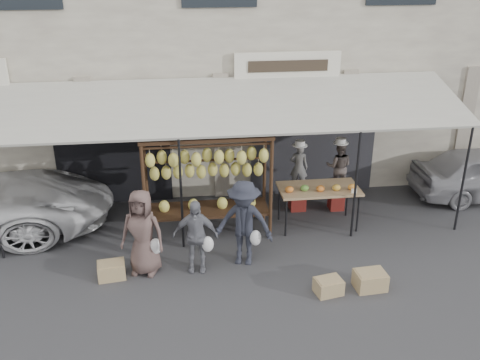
# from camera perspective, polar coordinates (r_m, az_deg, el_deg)

# --- Properties ---
(ground_plane) EXTENTS (90.00, 90.00, 0.00)m
(ground_plane) POSITION_cam_1_polar(r_m,az_deg,el_deg) (10.05, -0.04, -10.07)
(ground_plane) COLOR #2D2D30
(shophouse) EXTENTS (24.00, 6.15, 7.30)m
(shophouse) POSITION_cam_1_polar(r_m,az_deg,el_deg) (14.95, -3.23, 16.17)
(shophouse) COLOR beige
(shophouse) RESTS_ON ground_plane
(awning) EXTENTS (10.00, 2.35, 2.92)m
(awning) POSITION_cam_1_polar(r_m,az_deg,el_deg) (11.04, -1.46, 7.84)
(awning) COLOR #B9B7A9
(awning) RESTS_ON ground_plane
(banana_rack) EXTENTS (2.60, 0.90, 2.24)m
(banana_rack) POSITION_cam_1_polar(r_m,az_deg,el_deg) (10.70, -3.55, 1.61)
(banana_rack) COLOR #3A2616
(banana_rack) RESTS_ON ground_plane
(produce_table) EXTENTS (1.70, 0.90, 1.04)m
(produce_table) POSITION_cam_1_polar(r_m,az_deg,el_deg) (11.40, 8.44, -1.03)
(produce_table) COLOR #9E8154
(produce_table) RESTS_ON ground_plane
(vendor_left) EXTENTS (0.46, 0.37, 1.10)m
(vendor_left) POSITION_cam_1_polar(r_m,az_deg,el_deg) (12.04, 6.29, 1.37)
(vendor_left) COLOR #605F5E
(vendor_left) RESTS_ON stool_left
(vendor_right) EXTENTS (0.69, 0.61, 1.20)m
(vendor_right) POSITION_cam_1_polar(r_m,az_deg,el_deg) (12.19, 10.49, 1.40)
(vendor_right) COLOR #534946
(vendor_right) RESTS_ON stool_right
(customer_left) EXTENTS (0.92, 0.74, 1.65)m
(customer_left) POSITION_cam_1_polar(r_m,az_deg,el_deg) (9.88, -10.36, -5.53)
(customer_left) COLOR brown
(customer_left) RESTS_ON ground_plane
(customer_mid) EXTENTS (0.87, 0.44, 1.42)m
(customer_mid) POSITION_cam_1_polar(r_m,az_deg,el_deg) (9.88, -4.78, -5.96)
(customer_mid) COLOR slate
(customer_mid) RESTS_ON ground_plane
(customer_right) EXTENTS (1.23, 0.92, 1.69)m
(customer_right) POSITION_cam_1_polar(r_m,az_deg,el_deg) (9.98, 0.40, -4.65)
(customer_right) COLOR #252832
(customer_right) RESTS_ON ground_plane
(stool_left) EXTENTS (0.40, 0.40, 0.49)m
(stool_left) POSITION_cam_1_polar(r_m,az_deg,el_deg) (12.36, 6.13, -2.06)
(stool_left) COLOR maroon
(stool_left) RESTS_ON ground_plane
(stool_right) EXTENTS (0.38, 0.38, 0.45)m
(stool_right) POSITION_cam_1_polar(r_m,az_deg,el_deg) (12.51, 10.22, -2.09)
(stool_right) COLOR maroon
(stool_right) RESTS_ON ground_plane
(crate_near_a) EXTENTS (0.52, 0.43, 0.27)m
(crate_near_a) POSITION_cam_1_polar(r_m,az_deg,el_deg) (9.63, 9.42, -11.12)
(crate_near_a) COLOR tan
(crate_near_a) RESTS_ON ground_plane
(crate_near_b) EXTENTS (0.56, 0.44, 0.32)m
(crate_near_b) POSITION_cam_1_polar(r_m,az_deg,el_deg) (9.89, 13.71, -10.35)
(crate_near_b) COLOR tan
(crate_near_b) RESTS_ON ground_plane
(crate_far) EXTENTS (0.53, 0.43, 0.29)m
(crate_far) POSITION_cam_1_polar(r_m,az_deg,el_deg) (10.18, -13.55, -9.35)
(crate_far) COLOR tan
(crate_far) RESTS_ON ground_plane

